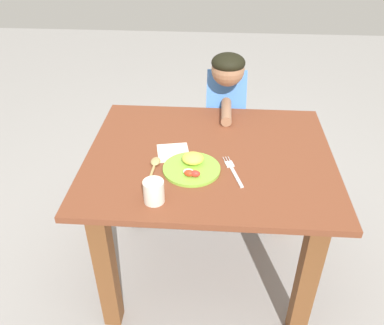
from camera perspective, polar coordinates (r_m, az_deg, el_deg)
The scene contains 8 objects.
ground_plane at distance 2.13m, azimuth 2.03°, elevation -14.68°, with size 8.00×8.00×0.00m, color #979491.
dining_table at distance 1.76m, azimuth 2.40°, elevation -2.94°, with size 1.01×0.84×0.70m.
plate at distance 1.57m, azimuth -0.02°, elevation -0.52°, with size 0.22×0.22×0.05m.
fork at distance 1.57m, azimuth 5.81°, elevation -1.17°, with size 0.08×0.20×0.01m.
spoon at distance 1.59m, azimuth -5.43°, elevation -0.60°, with size 0.04×0.23×0.02m.
drinking_cup at distance 1.41m, azimuth -5.42°, elevation -4.10°, with size 0.07×0.07×0.08m, color silver.
person at distance 2.23m, azimuth 4.60°, elevation 4.74°, with size 0.20×0.44×0.97m.
napkin at distance 1.68m, azimuth -2.66°, elevation 1.50°, with size 0.13×0.14×0.00m, color white.
Camera 1 is at (0.02, -1.39, 1.62)m, focal length 37.76 mm.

